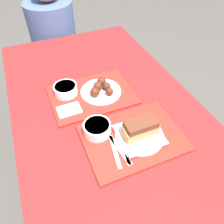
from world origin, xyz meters
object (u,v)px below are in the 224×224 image
at_px(tray_near, 133,138).
at_px(bowl_coleslaw_near, 97,128).
at_px(wings_plate_far, 101,89).
at_px(person_seated_across, 52,28).
at_px(brisket_sandwich_plate, 140,131).
at_px(bowl_coleslaw_far, 66,89).
at_px(tray_far, 92,95).

bearing_deg(tray_near, bowl_coleslaw_near, 147.70).
bearing_deg(tray_near, wings_plate_far, 93.66).
distance_m(tray_near, wings_plate_far, 0.35).
height_order(bowl_coleslaw_near, person_seated_across, person_seated_across).
distance_m(bowl_coleslaw_near, person_seated_across, 1.22).
distance_m(tray_near, brisket_sandwich_plate, 0.05).
bearing_deg(tray_near, person_seated_across, 94.17).
distance_m(brisket_sandwich_plate, person_seated_across, 1.32).
height_order(bowl_coleslaw_near, wings_plate_far, wings_plate_far).
xyz_separation_m(bowl_coleslaw_near, bowl_coleslaw_far, (-0.06, 0.32, 0.00)).
xyz_separation_m(tray_near, wings_plate_far, (-0.02, 0.35, 0.03)).
height_order(bowl_coleslaw_far, person_seated_across, person_seated_across).
distance_m(wings_plate_far, person_seated_across, 0.97).
xyz_separation_m(wings_plate_far, person_seated_across, (-0.07, 0.96, -0.05)).
bearing_deg(brisket_sandwich_plate, wings_plate_far, 97.86).
bearing_deg(bowl_coleslaw_far, brisket_sandwich_plate, -61.38).
xyz_separation_m(tray_far, brisket_sandwich_plate, (0.10, -0.36, 0.04)).
xyz_separation_m(tray_near, person_seated_across, (-0.10, 1.31, -0.02)).
height_order(tray_far, wings_plate_far, wings_plate_far).
relative_size(wings_plate_far, person_seated_across, 0.32).
height_order(brisket_sandwich_plate, wings_plate_far, brisket_sandwich_plate).
relative_size(tray_near, wings_plate_far, 1.98).
xyz_separation_m(bowl_coleslaw_near, person_seated_across, (0.04, 1.22, -0.06)).
relative_size(bowl_coleslaw_near, wings_plate_far, 0.57).
bearing_deg(bowl_coleslaw_near, tray_near, -32.30).
xyz_separation_m(brisket_sandwich_plate, person_seated_across, (-0.12, 1.32, -0.06)).
xyz_separation_m(tray_near, bowl_coleslaw_far, (-0.20, 0.41, 0.03)).
height_order(tray_far, person_seated_across, person_seated_across).
height_order(tray_far, brisket_sandwich_plate, brisket_sandwich_plate).
height_order(wings_plate_far, person_seated_across, person_seated_across).
bearing_deg(brisket_sandwich_plate, person_seated_across, 95.30).
height_order(tray_far, bowl_coleslaw_far, bowl_coleslaw_far).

